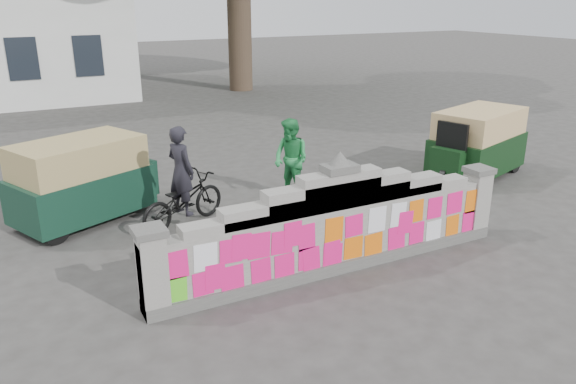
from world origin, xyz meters
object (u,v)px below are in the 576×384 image
rickshaw_left (84,179)px  rickshaw_right (476,142)px  cyclist_rider (182,183)px  pedestrian (291,159)px  cyclist_bike (183,201)px

rickshaw_left → rickshaw_right: (9.00, -1.47, 0.01)m
cyclist_rider → pedestrian: size_ratio=0.98×
cyclist_bike → cyclist_rider: 0.36m
cyclist_rider → rickshaw_left: cyclist_rider is taller
cyclist_rider → rickshaw_right: (7.39, -0.29, -0.01)m
pedestrian → rickshaw_right: size_ratio=0.58×
rickshaw_left → pedestrian: bearing=-34.1°
pedestrian → rickshaw_left: pedestrian is taller
cyclist_bike → rickshaw_left: (-1.62, 1.18, 0.34)m
cyclist_rider → rickshaw_left: 2.00m
cyclist_rider → rickshaw_left: size_ratio=0.57×
cyclist_rider → rickshaw_left: bearing=31.1°
pedestrian → rickshaw_left: 4.29m
cyclist_bike → rickshaw_right: rickshaw_right is taller
rickshaw_right → pedestrian: bearing=-26.4°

